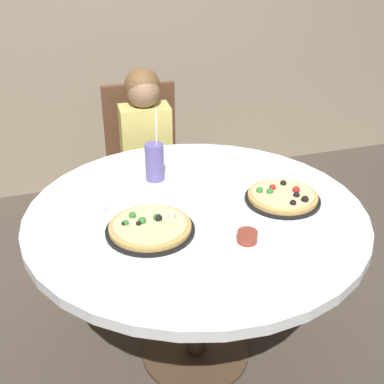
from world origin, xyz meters
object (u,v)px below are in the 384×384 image
(plate_small, at_px, (84,207))
(dining_table, at_px, (196,229))
(pizza_cheese, at_px, (283,197))
(soda_cup, at_px, (155,162))
(chair_wooden, at_px, (144,161))
(sauce_bowl, at_px, (247,237))
(diner_child, at_px, (150,183))
(pizza_veggie, at_px, (150,227))

(plate_small, bearing_deg, dining_table, -19.43)
(pizza_cheese, relative_size, soda_cup, 0.97)
(chair_wooden, xyz_separation_m, soda_cup, (-0.09, -0.66, 0.30))
(plate_small, bearing_deg, sauce_bowl, -38.72)
(diner_child, xyz_separation_m, plate_small, (-0.40, -0.63, 0.27))
(diner_child, bearing_deg, plate_small, -122.22)
(pizza_cheese, bearing_deg, pizza_veggie, -174.09)
(soda_cup, relative_size, plate_small, 1.71)
(diner_child, bearing_deg, pizza_cheese, -66.77)
(dining_table, relative_size, diner_child, 1.20)
(diner_child, bearing_deg, soda_cup, -99.49)
(dining_table, bearing_deg, diner_child, 90.39)
(pizza_cheese, bearing_deg, soda_cup, 141.89)
(diner_child, height_order, soda_cup, diner_child)
(pizza_veggie, xyz_separation_m, sauce_bowl, (0.30, -0.16, 0.00))
(diner_child, distance_m, plate_small, 0.80)
(pizza_cheese, bearing_deg, dining_table, 173.40)
(chair_wooden, xyz_separation_m, pizza_veggie, (-0.21, -1.05, 0.24))
(plate_small, bearing_deg, soda_cup, 25.87)
(chair_wooden, relative_size, pizza_cheese, 3.20)
(soda_cup, height_order, sauce_bowl, soda_cup)
(dining_table, bearing_deg, soda_cup, 106.00)
(soda_cup, bearing_deg, plate_small, -154.13)
(sauce_bowl, bearing_deg, pizza_cheese, 41.71)
(chair_wooden, relative_size, soda_cup, 3.10)
(dining_table, distance_m, chair_wooden, 0.97)
(dining_table, xyz_separation_m, diner_child, (-0.01, 0.78, -0.18))
(chair_wooden, height_order, sauce_bowl, chair_wooden)
(diner_child, relative_size, soda_cup, 3.53)
(chair_wooden, bearing_deg, sauce_bowl, -85.71)
(soda_cup, bearing_deg, chair_wooden, 82.10)
(soda_cup, bearing_deg, dining_table, -74.00)
(pizza_cheese, relative_size, plate_small, 1.65)
(dining_table, distance_m, pizza_cheese, 0.36)
(pizza_veggie, height_order, soda_cup, soda_cup)
(chair_wooden, xyz_separation_m, plate_small, (-0.41, -0.82, 0.22))
(plate_small, bearing_deg, chair_wooden, 63.26)
(sauce_bowl, bearing_deg, soda_cup, 108.18)
(pizza_veggie, relative_size, pizza_cheese, 1.07)
(pizza_cheese, relative_size, sauce_bowl, 4.24)
(chair_wooden, relative_size, diner_child, 0.88)
(dining_table, xyz_separation_m, sauce_bowl, (0.10, -0.26, 0.11))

